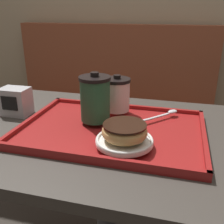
% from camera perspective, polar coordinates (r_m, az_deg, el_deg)
% --- Properties ---
extents(booth_bench, '(1.32, 0.44, 1.00)m').
position_cam_1_polar(booth_bench, '(1.79, -0.61, -4.02)').
color(booth_bench, brown).
rests_on(booth_bench, ground_plane).
extents(cafe_table, '(0.91, 0.65, 0.75)m').
position_cam_1_polar(cafe_table, '(0.88, -0.86, -13.96)').
color(cafe_table, '#38332D').
rests_on(cafe_table, ground_plane).
extents(serving_tray, '(0.53, 0.37, 0.02)m').
position_cam_1_polar(serving_tray, '(0.78, 0.00, -3.87)').
color(serving_tray, maroon).
rests_on(serving_tray, cafe_table).
extents(coffee_cup_front, '(0.09, 0.09, 0.15)m').
position_cam_1_polar(coffee_cup_front, '(0.79, -3.69, 2.99)').
color(coffee_cup_front, '#235638').
rests_on(coffee_cup_front, serving_tray).
extents(coffee_cup_rear, '(0.09, 0.09, 0.12)m').
position_cam_1_polar(coffee_cup_rear, '(0.87, 1.38, 3.86)').
color(coffee_cup_rear, white).
rests_on(coffee_cup_rear, serving_tray).
extents(plate_with_chocolate_donut, '(0.15, 0.15, 0.01)m').
position_cam_1_polar(plate_with_chocolate_donut, '(0.67, 2.71, -6.20)').
color(plate_with_chocolate_donut, white).
rests_on(plate_with_chocolate_donut, serving_tray).
extents(donut_chocolate_glazed, '(0.12, 0.12, 0.04)m').
position_cam_1_polar(donut_chocolate_glazed, '(0.66, 2.75, -4.15)').
color(donut_chocolate_glazed, tan).
rests_on(donut_chocolate_glazed, plate_with_chocolate_donut).
extents(spoon, '(0.12, 0.13, 0.01)m').
position_cam_1_polar(spoon, '(0.86, 11.83, -0.32)').
color(spoon, silver).
rests_on(spoon, serving_tray).
extents(napkin_dispenser, '(0.10, 0.07, 0.09)m').
position_cam_1_polar(napkin_dispenser, '(0.96, -20.24, 2.18)').
color(napkin_dispenser, '#B7B7BC').
rests_on(napkin_dispenser, cafe_table).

